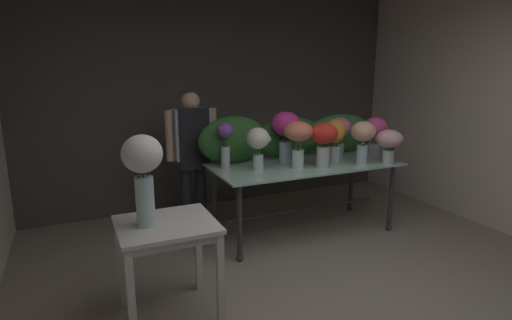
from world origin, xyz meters
The scene contains 18 objects.
ground_plane centered at (0.00, 1.64, 0.00)m, with size 7.22×7.22×0.00m, color gray.
wall_back centered at (0.00, 3.28, 1.40)m, with size 5.12×0.12×2.81m, color #4C4742.
wall_right centered at (2.56, 1.64, 1.40)m, with size 0.12×3.40×2.81m, color beige.
display_table_glass centered at (0.46, 1.83, 0.68)m, with size 2.03×0.92×0.80m.
side_table_white centered at (-1.26, 0.87, 0.64)m, with size 0.69×0.62×0.74m.
florist centered at (-0.61, 2.46, 0.96)m, with size 0.58×0.24×1.57m.
foliage_backdrop centered at (0.53, 2.18, 1.03)m, with size 2.24×0.32×0.51m.
vase_fuchsia_anemones centered at (1.38, 1.80, 1.09)m, with size 0.27×0.27×0.46m.
vase_magenta_tulips centered at (0.29, 1.97, 1.16)m, with size 0.32×0.31×0.56m.
vase_rosy_roses centered at (1.02, 2.00, 1.10)m, with size 0.26×0.26×0.46m.
vase_sunset_dahlias centered at (0.81, 1.79, 1.07)m, with size 0.22×0.22×0.47m.
vase_peach_ranunculus centered at (1.00, 1.55, 1.09)m, with size 0.27×0.26×0.46m.
vase_ivory_stock centered at (-0.12, 1.78, 1.08)m, with size 0.24×0.23×0.44m.
vase_scarlet_carnations centered at (0.54, 1.61, 1.09)m, with size 0.30×0.29×0.47m.
vase_blush_snapdragons centered at (1.27, 1.46, 1.03)m, with size 0.29×0.29×0.37m.
vase_coral_lilies centered at (0.29, 1.69, 1.12)m, with size 0.30×0.30×0.49m.
vase_violet_freesia centered at (-0.39, 2.00, 1.07)m, with size 0.18×0.16×0.47m.
vase_white_roses_tall centered at (-1.40, 0.87, 1.15)m, with size 0.28×0.28×0.65m.
Camera 1 is at (-1.82, -1.93, 1.84)m, focal length 29.06 mm.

